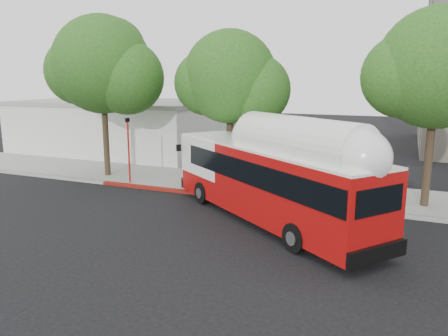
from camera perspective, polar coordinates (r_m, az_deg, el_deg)
The scene contains 10 objects.
ground at distance 18.99m, azimuth -3.34°, elevation -6.89°, with size 120.00×120.00×0.00m, color black.
sidewalk at distance 24.73m, azimuth 3.33°, elevation -2.33°, with size 60.00×5.00×0.15m, color gray.
curb_strip at distance 22.38m, azimuth 1.08°, elevation -3.81°, with size 60.00×0.30×0.15m, color gray.
red_curb_segment at distance 23.62m, azimuth -5.70°, elevation -3.02°, with size 10.00×0.32×0.16m, color maroon.
street_tree_left at distance 27.29m, azimuth -14.76°, elevation 12.45°, with size 6.67×5.80×9.74m.
street_tree_mid at distance 23.80m, azimuth 1.76°, elevation 11.32°, with size 5.75×5.00×8.62m.
street_tree_right at distance 22.04m, azimuth 27.17°, elevation 10.97°, with size 6.21×5.40×9.18m.
low_commercial_bldg at distance 37.52m, azimuth -13.22°, elevation 5.37°, with size 16.20×10.20×4.25m.
transit_bus at distance 18.48m, azimuth 5.87°, elevation -1.84°, with size 11.36×9.30×3.72m.
signal_pole at distance 25.40m, azimuth -12.34°, elevation 2.18°, with size 0.11×0.37×3.86m.
Camera 1 is at (8.01, -16.13, 6.01)m, focal length 35.00 mm.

